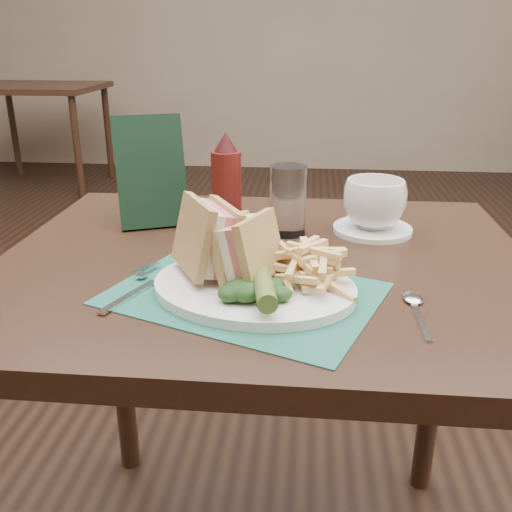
{
  "coord_description": "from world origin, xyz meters",
  "views": [
    {
      "loc": [
        0.07,
        -1.4,
        1.11
      ],
      "look_at": [
        -0.0,
        -0.61,
        0.8
      ],
      "focal_mm": 40.0,
      "sensor_mm": 36.0,
      "label": 1
    }
  ],
  "objects_px": {
    "coffee_cup": "(374,204)",
    "check_presenter": "(151,172)",
    "plate": "(254,287)",
    "placemat": "(244,294)",
    "table_bg_left": "(43,137)",
    "sandwich_half_a": "(193,239)",
    "drinking_glass": "(288,200)",
    "table_main": "(263,436)",
    "ketchup_bottle": "(226,181)",
    "saucer": "(372,229)",
    "sandwich_half_b": "(235,246)"
  },
  "relations": [
    {
      "from": "check_presenter",
      "to": "table_main",
      "type": "bearing_deg",
      "value": -56.31
    },
    {
      "from": "table_bg_left",
      "to": "coffee_cup",
      "type": "relative_size",
      "value": 7.68
    },
    {
      "from": "ketchup_bottle",
      "to": "saucer",
      "type": "bearing_deg",
      "value": 0.8
    },
    {
      "from": "sandwich_half_b",
      "to": "sandwich_half_a",
      "type": "bearing_deg",
      "value": -159.34
    },
    {
      "from": "coffee_cup",
      "to": "plate",
      "type": "bearing_deg",
      "value": -123.82
    },
    {
      "from": "plate",
      "to": "saucer",
      "type": "xyz_separation_m",
      "value": [
        0.2,
        0.3,
        -0.0
      ]
    },
    {
      "from": "coffee_cup",
      "to": "check_presenter",
      "type": "distance_m",
      "value": 0.43
    },
    {
      "from": "placemat",
      "to": "drinking_glass",
      "type": "bearing_deg",
      "value": 79.71
    },
    {
      "from": "table_bg_left",
      "to": "ketchup_bottle",
      "type": "xyz_separation_m",
      "value": [
        1.84,
        -3.06,
        0.47
      ]
    },
    {
      "from": "drinking_glass",
      "to": "sandwich_half_a",
      "type": "bearing_deg",
      "value": -116.62
    },
    {
      "from": "placemat",
      "to": "plate",
      "type": "bearing_deg",
      "value": 18.76
    },
    {
      "from": "plate",
      "to": "check_presenter",
      "type": "distance_m",
      "value": 0.39
    },
    {
      "from": "placemat",
      "to": "ketchup_bottle",
      "type": "distance_m",
      "value": 0.32
    },
    {
      "from": "placemat",
      "to": "coffee_cup",
      "type": "xyz_separation_m",
      "value": [
        0.21,
        0.3,
        0.06
      ]
    },
    {
      "from": "placemat",
      "to": "sandwich_half_a",
      "type": "bearing_deg",
      "value": 164.14
    },
    {
      "from": "saucer",
      "to": "sandwich_half_a",
      "type": "bearing_deg",
      "value": -136.08
    },
    {
      "from": "placemat",
      "to": "sandwich_half_a",
      "type": "xyz_separation_m",
      "value": [
        -0.08,
        0.02,
        0.07
      ]
    },
    {
      "from": "placemat",
      "to": "drinking_glass",
      "type": "xyz_separation_m",
      "value": [
        0.05,
        0.28,
        0.06
      ]
    },
    {
      "from": "table_bg_left",
      "to": "sandwich_half_a",
      "type": "xyz_separation_m",
      "value": [
        1.83,
        -3.33,
        0.45
      ]
    },
    {
      "from": "drinking_glass",
      "to": "table_main",
      "type": "bearing_deg",
      "value": -104.97
    },
    {
      "from": "sandwich_half_a",
      "to": "check_presenter",
      "type": "height_order",
      "value": "check_presenter"
    },
    {
      "from": "placemat",
      "to": "coffee_cup",
      "type": "bearing_deg",
      "value": 54.8
    },
    {
      "from": "drinking_glass",
      "to": "check_presenter",
      "type": "xyz_separation_m",
      "value": [
        -0.27,
        0.03,
        0.04
      ]
    },
    {
      "from": "sandwich_half_b",
      "to": "check_presenter",
      "type": "xyz_separation_m",
      "value": [
        -0.2,
        0.29,
        0.04
      ]
    },
    {
      "from": "table_main",
      "to": "saucer",
      "type": "xyz_separation_m",
      "value": [
        0.2,
        0.15,
        0.38
      ]
    },
    {
      "from": "plate",
      "to": "coffee_cup",
      "type": "bearing_deg",
      "value": 68.77
    },
    {
      "from": "ketchup_bottle",
      "to": "check_presenter",
      "type": "distance_m",
      "value": 0.15
    },
    {
      "from": "saucer",
      "to": "check_presenter",
      "type": "relative_size",
      "value": 0.69
    },
    {
      "from": "ketchup_bottle",
      "to": "check_presenter",
      "type": "xyz_separation_m",
      "value": [
        -0.15,
        0.01,
        0.01
      ]
    },
    {
      "from": "check_presenter",
      "to": "drinking_glass",
      "type": "bearing_deg",
      "value": -28.77
    },
    {
      "from": "plate",
      "to": "ketchup_bottle",
      "type": "bearing_deg",
      "value": 118.24
    },
    {
      "from": "sandwich_half_a",
      "to": "check_presenter",
      "type": "xyz_separation_m",
      "value": [
        -0.14,
        0.29,
        0.03
      ]
    },
    {
      "from": "placemat",
      "to": "coffee_cup",
      "type": "height_order",
      "value": "coffee_cup"
    },
    {
      "from": "plate",
      "to": "sandwich_half_b",
      "type": "bearing_deg",
      "value": 166.36
    },
    {
      "from": "placemat",
      "to": "check_presenter",
      "type": "distance_m",
      "value": 0.39
    },
    {
      "from": "table_main",
      "to": "coffee_cup",
      "type": "height_order",
      "value": "coffee_cup"
    },
    {
      "from": "sandwich_half_a",
      "to": "check_presenter",
      "type": "bearing_deg",
      "value": 86.27
    },
    {
      "from": "sandwich_half_b",
      "to": "coffee_cup",
      "type": "height_order",
      "value": "sandwich_half_b"
    },
    {
      "from": "placemat",
      "to": "plate",
      "type": "height_order",
      "value": "plate"
    },
    {
      "from": "plate",
      "to": "coffee_cup",
      "type": "height_order",
      "value": "coffee_cup"
    },
    {
      "from": "saucer",
      "to": "ketchup_bottle",
      "type": "distance_m",
      "value": 0.29
    },
    {
      "from": "table_main",
      "to": "saucer",
      "type": "distance_m",
      "value": 0.45
    },
    {
      "from": "table_main",
      "to": "sandwich_half_a",
      "type": "relative_size",
      "value": 7.7
    },
    {
      "from": "table_bg_left",
      "to": "coffee_cup",
      "type": "distance_m",
      "value": 3.74
    },
    {
      "from": "table_bg_left",
      "to": "check_presenter",
      "type": "xyz_separation_m",
      "value": [
        1.69,
        -3.04,
        0.48
      ]
    },
    {
      "from": "placemat",
      "to": "ketchup_bottle",
      "type": "height_order",
      "value": "ketchup_bottle"
    },
    {
      "from": "table_main",
      "to": "saucer",
      "type": "relative_size",
      "value": 6.0
    },
    {
      "from": "table_bg_left",
      "to": "sandwich_half_a",
      "type": "distance_m",
      "value": 3.83
    },
    {
      "from": "sandwich_half_b",
      "to": "drinking_glass",
      "type": "bearing_deg",
      "value": 98.89
    },
    {
      "from": "table_main",
      "to": "check_presenter",
      "type": "bearing_deg",
      "value": 145.34
    }
  ]
}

